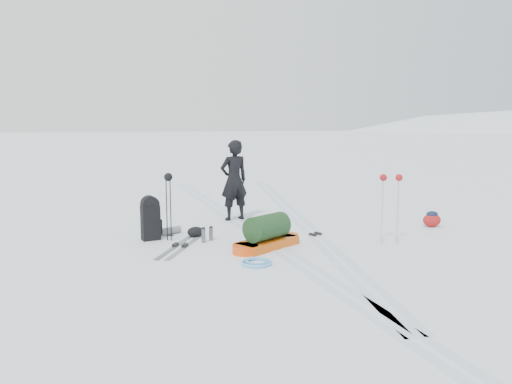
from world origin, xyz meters
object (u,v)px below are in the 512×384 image
Objects in this scene: pulk_sled at (267,235)px; expedition_rucksack at (153,219)px; skier at (234,180)px; ski_poles_black at (168,185)px.

pulk_sled is 1.84× the size of expedition_rucksack.
skier is 1.17× the size of pulk_sled.
skier is 2.15× the size of expedition_rucksack.
pulk_sled is (0.04, -2.72, -0.71)m from skier.
ski_poles_black is (-1.66, -1.68, 0.15)m from skier.
expedition_rucksack reaches higher than pulk_sled.
skier is 2.81m from pulk_sled.
skier reaches higher than expedition_rucksack.
pulk_sled is 2.17m from ski_poles_black.
expedition_rucksack is at bearing 115.59° from pulk_sled.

